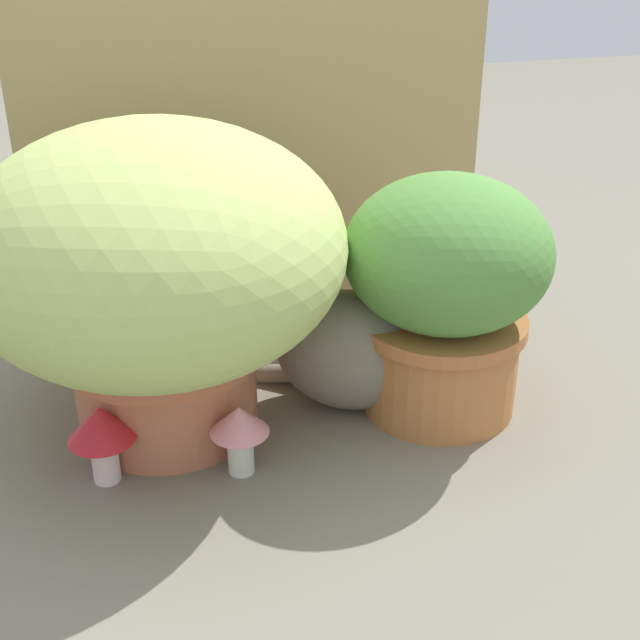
{
  "coord_description": "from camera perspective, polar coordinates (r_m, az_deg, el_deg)",
  "views": [
    {
      "loc": [
        -0.26,
        -1.17,
        0.85
      ],
      "look_at": [
        0.08,
        0.1,
        0.18
      ],
      "focal_mm": 49.26,
      "sensor_mm": 36.0,
      "label": 1
    }
  ],
  "objects": [
    {
      "name": "ground_plane",
      "position": [
        1.47,
        -2.0,
        -8.38
      ],
      "size": [
        6.0,
        6.0,
        0.0
      ],
      "primitive_type": "plane",
      "color": "slate"
    },
    {
      "name": "cardboard_backdrop",
      "position": [
        1.82,
        -4.15,
        15.78
      ],
      "size": [
        0.97,
        0.03,
        1.0
      ],
      "primitive_type": "cube",
      "color": "tan",
      "rests_on": "ground"
    },
    {
      "name": "grass_planter",
      "position": [
        1.41,
        -10.62,
        3.68
      ],
      "size": [
        0.61,
        0.61,
        0.53
      ],
      "color": "#B76B49",
      "rests_on": "ground"
    },
    {
      "name": "leafy_planter",
      "position": [
        1.49,
        8.15,
        2.12
      ],
      "size": [
        0.35,
        0.35,
        0.42
      ],
      "color": "#B3703B",
      "rests_on": "ground"
    },
    {
      "name": "cat",
      "position": [
        1.52,
        2.47,
        -1.64
      ],
      "size": [
        0.34,
        0.29,
        0.32
      ],
      "color": "slate",
      "rests_on": "ground"
    },
    {
      "name": "mushroom_ornament_pink",
      "position": [
        1.38,
        -5.25,
        -6.98
      ],
      "size": [
        0.09,
        0.09,
        0.12
      ],
      "color": "silver",
      "rests_on": "ground"
    },
    {
      "name": "mushroom_ornament_red",
      "position": [
        1.39,
        -14.03,
        -6.89
      ],
      "size": [
        0.11,
        0.11,
        0.14
      ],
      "color": "silver",
      "rests_on": "ground"
    }
  ]
}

